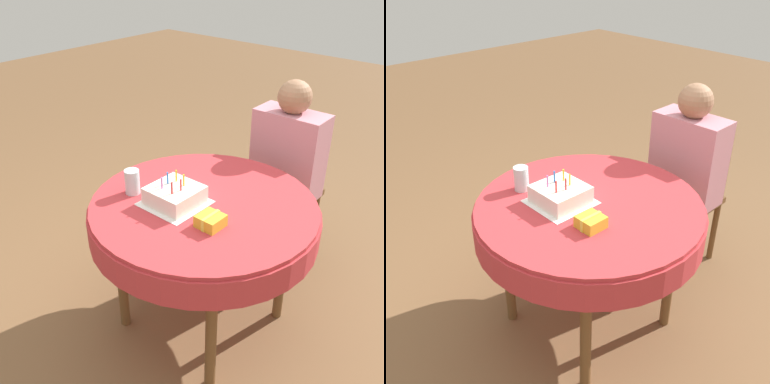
% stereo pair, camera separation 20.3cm
% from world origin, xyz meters
% --- Properties ---
extents(ground_plane, '(12.00, 12.00, 0.00)m').
position_xyz_m(ground_plane, '(0.00, 0.00, 0.00)').
color(ground_plane, brown).
extents(dining_table, '(1.06, 1.06, 0.73)m').
position_xyz_m(dining_table, '(0.00, 0.00, 0.64)').
color(dining_table, '#BC3338').
rests_on(dining_table, ground_plane).
extents(chair, '(0.37, 0.37, 0.87)m').
position_xyz_m(chair, '(-0.02, 0.85, 0.47)').
color(chair, brown).
rests_on(chair, ground_plane).
extents(person, '(0.41, 0.30, 1.12)m').
position_xyz_m(person, '(-0.02, 0.77, 0.67)').
color(person, '#9E7051').
rests_on(person, ground_plane).
extents(napkin, '(0.26, 0.26, 0.00)m').
position_xyz_m(napkin, '(-0.09, -0.09, 0.73)').
color(napkin, white).
rests_on(napkin, dining_table).
extents(birthday_cake, '(0.21, 0.21, 0.14)m').
position_xyz_m(birthday_cake, '(-0.09, -0.09, 0.77)').
color(birthday_cake, white).
rests_on(birthday_cake, dining_table).
extents(drinking_glass, '(0.07, 0.07, 0.12)m').
position_xyz_m(drinking_glass, '(-0.31, -0.15, 0.79)').
color(drinking_glass, silver).
rests_on(drinking_glass, dining_table).
extents(gift_box, '(0.10, 0.11, 0.06)m').
position_xyz_m(gift_box, '(0.14, -0.13, 0.76)').
color(gift_box, gold).
rests_on(gift_box, dining_table).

